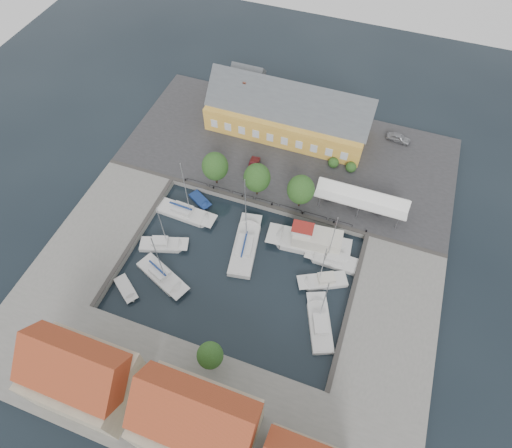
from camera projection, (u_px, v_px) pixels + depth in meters
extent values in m
plane|color=black|center=(242.00, 261.00, 62.66)|extent=(140.00, 140.00, 0.00)
cube|color=#2D2D30|center=(289.00, 153.00, 74.77)|extent=(56.00, 26.00, 1.00)
cube|color=slate|center=(103.00, 228.00, 65.49)|extent=(12.00, 24.00, 1.00)
cube|color=slate|center=(391.00, 320.00, 56.83)|extent=(12.00, 24.00, 1.00)
cube|color=slate|center=(179.00, 403.00, 50.82)|extent=(56.00, 14.00, 1.00)
cube|color=#383533|center=(265.00, 205.00, 67.40)|extent=(56.00, 0.60, 0.12)
cube|color=#383533|center=(136.00, 236.00, 63.91)|extent=(0.60, 24.00, 0.12)
cube|color=#383533|center=(350.00, 305.00, 57.50)|extent=(0.60, 24.00, 0.12)
cylinder|color=black|center=(186.00, 180.00, 70.20)|extent=(0.24, 0.24, 0.40)
cylinder|color=black|center=(213.00, 188.00, 69.22)|extent=(0.24, 0.24, 0.40)
cylinder|color=black|center=(242.00, 196.00, 68.23)|extent=(0.24, 0.24, 0.40)
cylinder|color=black|center=(272.00, 204.00, 67.25)|extent=(0.24, 0.24, 0.40)
cylinder|color=black|center=(302.00, 213.00, 66.27)|extent=(0.24, 0.24, 0.40)
cylinder|color=black|center=(334.00, 222.00, 65.28)|extent=(0.24, 0.24, 0.40)
cylinder|color=black|center=(366.00, 231.00, 64.30)|extent=(0.24, 0.24, 0.40)
cube|color=gold|center=(288.00, 120.00, 75.64)|extent=(28.00, 10.00, 4.50)
cube|color=#474C51|center=(289.00, 104.00, 72.78)|extent=(28.56, 7.60, 7.60)
cube|color=gold|center=(247.00, 90.00, 81.28)|extent=(6.00, 6.00, 3.50)
cube|color=brown|center=(245.00, 85.00, 72.85)|extent=(0.60, 0.60, 1.20)
cube|color=white|center=(362.00, 198.00, 64.77)|extent=(14.00, 4.00, 0.25)
cylinder|color=silver|center=(319.00, 202.00, 66.08)|extent=(0.10, 0.10, 2.70)
cylinder|color=silver|center=(325.00, 185.00, 68.04)|extent=(0.10, 0.10, 2.70)
cylinder|color=silver|center=(358.00, 213.00, 64.90)|extent=(0.10, 0.10, 2.70)
cylinder|color=silver|center=(362.00, 195.00, 66.85)|extent=(0.10, 0.10, 2.70)
cylinder|color=silver|center=(397.00, 223.00, 63.71)|extent=(0.10, 0.10, 2.70)
cylinder|color=silver|center=(401.00, 206.00, 65.67)|extent=(0.10, 0.10, 2.70)
cylinder|color=black|center=(216.00, 178.00, 69.29)|extent=(0.30, 0.30, 2.10)
ellipsoid|color=#234619|center=(215.00, 166.00, 66.98)|extent=(4.20, 4.20, 4.83)
cylinder|color=black|center=(257.00, 190.00, 67.91)|extent=(0.30, 0.30, 2.10)
ellipsoid|color=#234619|center=(257.00, 178.00, 65.60)|extent=(4.20, 4.20, 4.83)
cylinder|color=black|center=(299.00, 201.00, 66.53)|extent=(0.30, 0.30, 2.10)
ellipsoid|color=#234619|center=(301.00, 190.00, 64.22)|extent=(4.20, 4.20, 4.83)
imported|color=#95979C|center=(399.00, 138.00, 75.21)|extent=(4.35, 2.15, 1.43)
imported|color=#5A141C|center=(253.00, 167.00, 71.25)|extent=(1.95, 4.39, 1.40)
cube|color=silver|center=(244.00, 251.00, 63.46)|extent=(4.79, 9.34, 1.50)
cube|color=silver|center=(246.00, 242.00, 63.45)|extent=(4.96, 11.07, 0.08)
cube|color=silver|center=(245.00, 246.00, 62.57)|extent=(2.84, 3.89, 0.90)
cylinder|color=silver|center=(246.00, 212.00, 58.42)|extent=(0.12, 0.12, 13.35)
cube|color=navy|center=(244.00, 244.00, 61.83)|extent=(0.97, 4.42, 0.22)
cube|color=silver|center=(316.00, 246.00, 64.07)|extent=(10.58, 4.77, 1.80)
cube|color=silver|center=(308.00, 241.00, 63.49)|extent=(12.61, 4.80, 0.08)
cube|color=beige|center=(317.00, 239.00, 62.44)|extent=(7.33, 3.90, 2.20)
cube|color=silver|center=(303.00, 230.00, 61.64)|extent=(3.01, 2.37, 1.20)
cube|color=maroon|center=(303.00, 227.00, 61.11)|extent=(3.27, 2.50, 0.10)
cube|color=silver|center=(335.00, 262.00, 62.53)|extent=(6.24, 2.71, 1.30)
cube|color=silver|center=(331.00, 258.00, 62.13)|extent=(7.47, 2.63, 0.08)
cube|color=silver|center=(335.00, 258.00, 61.63)|extent=(2.51, 1.82, 0.90)
cylinder|color=silver|center=(332.00, 239.00, 58.31)|extent=(0.12, 0.12, 9.68)
cube|color=silver|center=(326.00, 282.00, 60.65)|extent=(6.15, 4.70, 1.30)
cube|color=silver|center=(322.00, 280.00, 60.03)|extent=(7.12, 5.13, 0.08)
cube|color=beige|center=(326.00, 278.00, 59.70)|extent=(2.76, 2.47, 0.90)
cylinder|color=silver|center=(323.00, 265.00, 56.55)|extent=(0.12, 0.12, 8.54)
cube|color=silver|center=(320.00, 329.00, 56.62)|extent=(5.17, 7.46, 1.30)
cube|color=silver|center=(320.00, 320.00, 56.56)|extent=(5.59, 8.71, 0.08)
cube|color=silver|center=(321.00, 324.00, 55.78)|extent=(2.78, 3.28, 0.90)
cylinder|color=silver|center=(324.00, 301.00, 52.94)|extent=(0.12, 0.12, 9.69)
cube|color=silver|center=(182.00, 213.00, 67.68)|extent=(7.93, 3.18, 1.30)
cube|color=silver|center=(187.00, 213.00, 66.91)|extent=(9.48, 3.13, 0.08)
cube|color=silver|center=(182.00, 209.00, 66.70)|extent=(3.21, 2.06, 0.90)
cylinder|color=silver|center=(186.00, 190.00, 62.17)|extent=(0.12, 0.12, 11.38)
cube|color=navy|center=(181.00, 206.00, 66.13)|extent=(3.91, 0.40, 0.22)
cube|color=silver|center=(160.00, 246.00, 64.15)|extent=(6.32, 4.07, 1.30)
cube|color=silver|center=(164.00, 243.00, 63.58)|extent=(7.41, 4.34, 0.08)
cube|color=silver|center=(160.00, 242.00, 63.21)|extent=(2.73, 2.26, 0.90)
cylinder|color=silver|center=(162.00, 227.00, 60.04)|extent=(0.12, 0.12, 8.72)
cube|color=silver|center=(160.00, 275.00, 61.32)|extent=(7.59, 5.23, 1.30)
cube|color=silver|center=(163.00, 276.00, 60.41)|extent=(8.86, 5.68, 0.08)
cube|color=silver|center=(159.00, 271.00, 60.31)|extent=(3.33, 2.79, 0.90)
cylinder|color=silver|center=(159.00, 260.00, 55.98)|extent=(0.12, 0.12, 10.43)
cube|color=navy|center=(158.00, 268.00, 59.77)|extent=(3.36, 1.57, 0.22)
cube|color=silver|center=(125.00, 287.00, 60.13)|extent=(4.14, 3.66, 0.90)
cube|color=silver|center=(126.00, 288.00, 59.51)|extent=(4.72, 4.04, 0.08)
cube|color=navy|center=(199.00, 200.00, 69.29)|extent=(3.82, 3.20, 0.80)
cube|color=navy|center=(200.00, 199.00, 68.74)|extent=(4.38, 3.48, 0.08)
cube|color=#C1B694|center=(86.00, 380.00, 48.44)|extent=(11.00, 8.00, 7.00)
cube|color=#AA3F24|center=(72.00, 367.00, 44.57)|extent=(11.33, 6.50, 6.50)
cube|color=brown|center=(43.00, 353.00, 43.76)|extent=(0.70, 0.70, 1.00)
cube|color=brown|center=(85.00, 370.00, 42.87)|extent=(0.60, 0.60, 0.80)
cube|color=#C1B694|center=(199.00, 425.00, 45.48)|extent=(12.00, 8.00, 7.50)
cube|color=#AA3F24|center=(193.00, 415.00, 41.40)|extent=(12.36, 6.50, 6.50)
cube|color=brown|center=(162.00, 400.00, 40.65)|extent=(0.70, 0.70, 1.00)
cube|color=brown|center=(215.00, 421.00, 39.67)|extent=(0.60, 0.60, 0.80)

